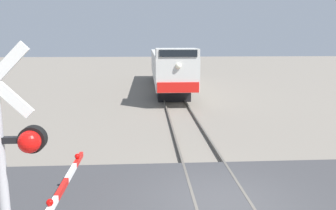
# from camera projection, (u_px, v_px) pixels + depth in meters

# --- Properties ---
(ground_plane) EXTENTS (160.00, 160.00, 0.00)m
(ground_plane) POSITION_uv_depth(u_px,v_px,m) (222.00, 207.00, 8.79)
(ground_plane) COLOR slate
(rail_track_left) EXTENTS (0.08, 80.00, 0.15)m
(rail_track_left) POSITION_uv_depth(u_px,v_px,m) (195.00, 205.00, 8.74)
(rail_track_left) COLOR #59544C
(rail_track_left) RESTS_ON ground_plane
(rail_track_right) EXTENTS (0.08, 80.00, 0.15)m
(rail_track_right) POSITION_uv_depth(u_px,v_px,m) (249.00, 203.00, 8.82)
(rail_track_right) COLOR #59544C
(rail_track_right) RESTS_ON ground_plane
(road_surface) EXTENTS (36.00, 5.75, 0.14)m
(road_surface) POSITION_uv_depth(u_px,v_px,m) (222.00, 204.00, 8.78)
(road_surface) COLOR #38383A
(road_surface) RESTS_ON ground_plane
(locomotive) EXTENTS (2.73, 18.78, 3.75)m
(locomotive) POSITION_uv_depth(u_px,v_px,m) (169.00, 67.00, 29.54)
(locomotive) COLOR black
(locomotive) RESTS_ON ground_plane
(crossing_signal) EXTENTS (1.18, 0.33, 4.27)m
(crossing_signal) POSITION_uv_depth(u_px,v_px,m) (0.00, 169.00, 4.27)
(crossing_signal) COLOR #ADADB2
(crossing_signal) RESTS_ON ground_plane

